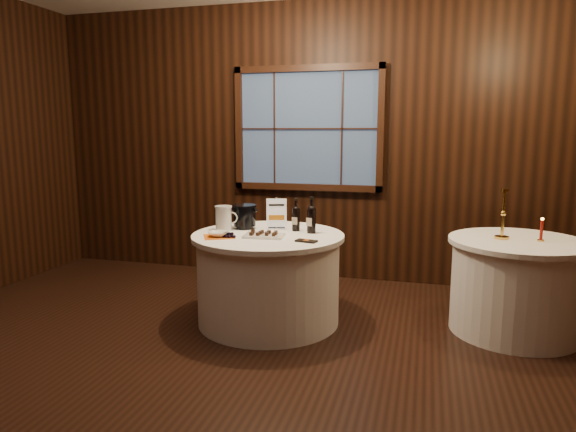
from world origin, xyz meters
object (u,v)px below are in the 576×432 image
(side_table, at_px, (516,286))
(port_bottle_left, at_px, (296,217))
(main_table, at_px, (268,278))
(brass_candlestick, at_px, (503,221))
(cracker_bowl, at_px, (219,234))
(chocolate_plate, at_px, (264,235))
(glass_pitcher, at_px, (224,218))
(ice_bucket, at_px, (245,216))
(sign_stand, at_px, (276,219))
(grape_bunch, at_px, (229,235))
(chocolate_box, at_px, (306,241))
(red_candle, at_px, (541,232))
(port_bottle_right, at_px, (311,217))

(side_table, height_order, port_bottle_left, port_bottle_left)
(main_table, xyz_separation_m, brass_candlestick, (1.87, 0.30, 0.53))
(brass_candlestick, bearing_deg, cracker_bowl, -166.79)
(chocolate_plate, height_order, glass_pitcher, glass_pitcher)
(side_table, xyz_separation_m, port_bottle_left, (-1.81, -0.11, 0.51))
(ice_bucket, height_order, chocolate_plate, ice_bucket)
(main_table, relative_size, cracker_bowl, 7.80)
(chocolate_plate, relative_size, cracker_bowl, 2.05)
(side_table, distance_m, cracker_bowl, 2.44)
(sign_stand, height_order, grape_bunch, sign_stand)
(main_table, bearing_deg, chocolate_box, -30.02)
(chocolate_box, distance_m, glass_pitcher, 0.85)
(sign_stand, distance_m, chocolate_plate, 0.35)
(chocolate_plate, xyz_separation_m, grape_bunch, (-0.26, -0.11, 0.00))
(grape_bunch, bearing_deg, red_candle, 11.94)
(main_table, distance_m, brass_candlestick, 1.97)
(port_bottle_right, bearing_deg, brass_candlestick, 26.26)
(ice_bucket, height_order, chocolate_box, ice_bucket)
(port_bottle_left, xyz_separation_m, chocolate_plate, (-0.19, -0.32, -0.10))
(cracker_bowl, bearing_deg, brass_candlestick, 13.21)
(grape_bunch, xyz_separation_m, cracker_bowl, (-0.09, 0.01, 0.00))
(sign_stand, xyz_separation_m, cracker_bowl, (-0.36, -0.43, -0.07))
(main_table, height_order, glass_pitcher, glass_pitcher)
(main_table, relative_size, chocolate_plate, 3.81)
(chocolate_plate, bearing_deg, port_bottle_left, 59.32)
(chocolate_plate, distance_m, red_candle, 2.19)
(main_table, distance_m, grape_bunch, 0.53)
(chocolate_plate, bearing_deg, glass_pitcher, 157.72)
(main_table, bearing_deg, ice_bucket, 146.66)
(main_table, xyz_separation_m, cracker_bowl, (-0.35, -0.22, 0.41))
(ice_bucket, bearing_deg, chocolate_box, -31.44)
(cracker_bowl, bearing_deg, grape_bunch, -6.88)
(brass_candlestick, height_order, red_candle, brass_candlestick)
(chocolate_plate, relative_size, red_candle, 1.77)
(side_table, xyz_separation_m, red_candle, (0.15, -0.02, 0.46))
(port_bottle_left, bearing_deg, sign_stand, -179.17)
(chocolate_box, bearing_deg, glass_pitcher, 173.95)
(ice_bucket, height_order, grape_bunch, ice_bucket)
(side_table, distance_m, red_candle, 0.48)
(side_table, relative_size, chocolate_plate, 3.21)
(cracker_bowl, xyz_separation_m, red_candle, (2.51, 0.50, 0.05))
(port_bottle_right, bearing_deg, sign_stand, -173.11)
(port_bottle_right, height_order, chocolate_plate, port_bottle_right)
(sign_stand, bearing_deg, brass_candlestick, -14.29)
(chocolate_plate, distance_m, cracker_bowl, 0.37)
(port_bottle_left, xyz_separation_m, brass_candlestick, (1.68, 0.11, 0.02))
(sign_stand, height_order, red_candle, sign_stand)
(ice_bucket, distance_m, brass_candlestick, 2.15)
(sign_stand, distance_m, glass_pitcher, 0.46)
(ice_bucket, height_order, cracker_bowl, ice_bucket)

